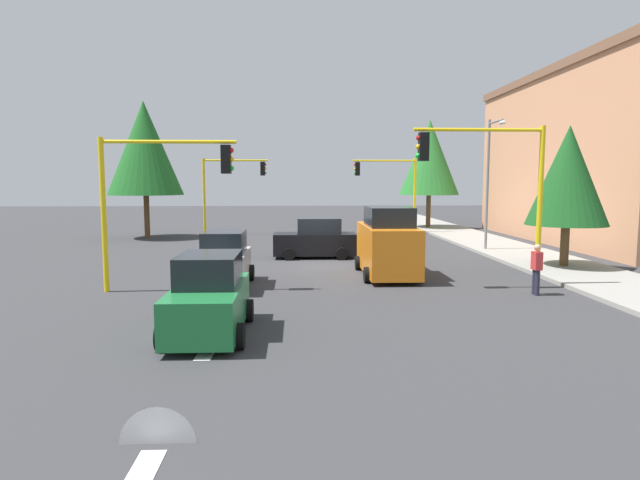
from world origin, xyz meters
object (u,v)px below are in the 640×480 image
(traffic_signal_near_right, at_px, (159,183))
(tree_roadside_near, at_px, (568,176))
(traffic_signal_near_left, at_px, (490,174))
(traffic_signal_far_left, at_px, (389,181))
(delivery_van_orange, at_px, (388,244))
(tree_roadside_far, at_px, (429,158))
(pedestrian_crossing, at_px, (537,268))
(street_lamp_curbside, at_px, (491,170))
(car_green, at_px, (209,298))
(traffic_signal_far_right, at_px, (230,181))
(tree_opposite_side, at_px, (145,148))
(car_silver, at_px, (224,262))
(car_black, at_px, (316,240))

(traffic_signal_near_right, relative_size, tree_roadside_near, 0.85)
(traffic_signal_near_left, xyz_separation_m, traffic_signal_near_right, (-0.00, -11.32, -0.29))
(traffic_signal_far_left, bearing_deg, delivery_van_orange, -9.92)
(traffic_signal_far_left, relative_size, delivery_van_orange, 1.12)
(traffic_signal_near_right, height_order, delivery_van_orange, traffic_signal_near_right)
(tree_roadside_far, distance_m, pedestrian_crossing, 25.72)
(street_lamp_curbside, distance_m, tree_roadside_near, 5.77)
(street_lamp_curbside, bearing_deg, tree_roadside_far, 178.81)
(delivery_van_orange, bearing_deg, traffic_signal_near_right, -72.05)
(tree_roadside_far, distance_m, car_green, 32.31)
(traffic_signal_far_right, relative_size, tree_roadside_far, 0.63)
(traffic_signal_far_right, xyz_separation_m, tree_roadside_far, (-4.00, 15.15, 1.81))
(street_lamp_curbside, bearing_deg, traffic_signal_far_left, -161.14)
(traffic_signal_far_left, height_order, tree_opposite_side, tree_opposite_side)
(traffic_signal_far_right, xyz_separation_m, tree_roadside_near, (16.00, 16.15, 0.17))
(car_silver, distance_m, pedestrian_crossing, 10.73)
(traffic_signal_near_left, distance_m, delivery_van_orange, 4.90)
(tree_opposite_side, relative_size, tree_roadside_far, 1.05)
(traffic_signal_near_left, relative_size, car_black, 1.40)
(tree_roadside_near, relative_size, car_silver, 1.57)
(tree_roadside_far, relative_size, delivery_van_orange, 1.79)
(traffic_signal_far_right, distance_m, car_green, 25.64)
(tree_roadside_far, xyz_separation_m, delivery_van_orange, (21.33, -6.88, -4.35))
(traffic_signal_far_right, xyz_separation_m, car_green, (25.34, 2.50, -2.93))
(car_silver, bearing_deg, tree_roadside_near, 102.82)
(tree_opposite_side, distance_m, car_black, 15.67)
(traffic_signal_far_left, distance_m, car_black, 13.60)
(traffic_signal_near_left, xyz_separation_m, traffic_signal_far_left, (-20.00, -0.04, -0.18))
(traffic_signal_far_right, xyz_separation_m, car_silver, (19.21, 2.05, -2.93))
(street_lamp_curbside, xyz_separation_m, delivery_van_orange, (6.94, -6.58, -3.07))
(tree_opposite_side, bearing_deg, car_silver, 23.27)
(traffic_signal_near_left, distance_m, tree_roadside_near, 6.25)
(street_lamp_curbside, xyz_separation_m, tree_opposite_side, (-8.39, -20.20, 1.60))
(tree_roadside_far, xyz_separation_m, pedestrian_crossing, (25.16, -2.55, -4.73))
(car_green, bearing_deg, tree_roadside_far, 156.67)
(tree_roadside_near, xyz_separation_m, car_black, (-4.00, -10.54, -3.10))
(tree_opposite_side, xyz_separation_m, car_green, (23.34, 7.85, -5.05))
(traffic_signal_far_right, relative_size, pedestrian_crossing, 3.17)
(tree_roadside_far, bearing_deg, tree_opposite_side, -73.69)
(traffic_signal_far_left, height_order, car_silver, traffic_signal_far_left)
(traffic_signal_far_right, relative_size, tree_opposite_side, 0.60)
(tree_roadside_near, xyz_separation_m, tree_roadside_far, (-20.00, -1.00, 1.64))
(delivery_van_orange, xyz_separation_m, car_green, (8.02, -5.78, -0.39))
(tree_opposite_side, bearing_deg, traffic_signal_near_right, 16.62)
(tree_opposite_side, height_order, car_silver, tree_opposite_side)
(tree_opposite_side, distance_m, tree_roadside_near, 25.73)
(delivery_van_orange, bearing_deg, car_silver, -73.20)
(traffic_signal_near_right, bearing_deg, street_lamp_curbside, 122.95)
(traffic_signal_far_right, height_order, street_lamp_curbside, street_lamp_curbside)
(tree_opposite_side, xyz_separation_m, tree_roadside_far, (-6.00, 20.50, -0.31))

